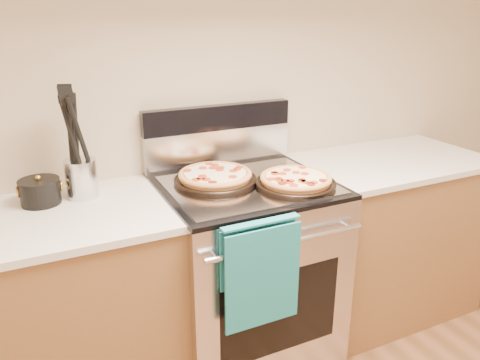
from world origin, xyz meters
name	(u,v)px	position (x,y,z in m)	size (l,w,h in m)	color
wall_back	(214,77)	(0.00, 2.00, 1.35)	(4.00, 4.00, 0.00)	tan
range_body	(245,274)	(0.00, 1.65, 0.45)	(0.76, 0.68, 0.90)	#B7B7BC
oven_window	(280,312)	(0.00, 1.31, 0.45)	(0.56, 0.01, 0.40)	black
cooktop	(246,185)	(0.00, 1.65, 0.91)	(0.76, 0.68, 0.02)	black
backsplash_lower	(219,147)	(0.00, 1.96, 1.01)	(0.76, 0.06, 0.18)	silver
backsplash_upper	(218,117)	(0.00, 1.96, 1.16)	(0.76, 0.06, 0.12)	black
oven_handle	(288,242)	(0.00, 1.27, 0.80)	(0.03, 0.03, 0.70)	silver
dish_towel	(260,272)	(-0.12, 1.27, 0.70)	(0.32, 0.05, 0.42)	teal
foil_sheet	(249,185)	(0.00, 1.62, 0.92)	(0.70, 0.55, 0.01)	gray
cabinet_left	(52,321)	(-0.88, 1.68, 0.44)	(1.00, 0.62, 0.88)	brown
countertop_left	(35,222)	(-0.88, 1.68, 0.90)	(1.02, 0.64, 0.03)	beige
cabinet_right	(383,238)	(0.88, 1.68, 0.44)	(1.00, 0.62, 0.88)	brown
countertop_right	(391,161)	(0.88, 1.68, 0.90)	(1.02, 0.64, 0.03)	beige
pepperoni_pizza_back	(215,177)	(-0.12, 1.71, 0.95)	(0.37, 0.37, 0.05)	#B26D36
pepperoni_pizza_front	(296,180)	(0.18, 1.52, 0.95)	(0.35, 0.35, 0.05)	#B26D36
utensil_crock	(82,178)	(-0.68, 1.83, 0.99)	(0.13, 0.13, 0.16)	silver
saucepan	(40,193)	(-0.85, 1.82, 0.96)	(0.16, 0.16, 0.10)	black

